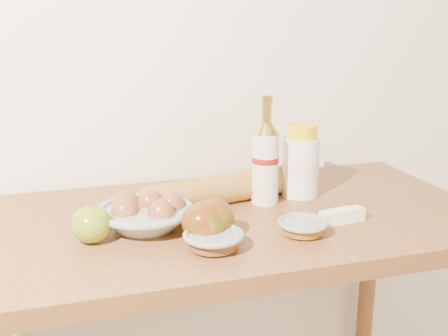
{
  "coord_description": "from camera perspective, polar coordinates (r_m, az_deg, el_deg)",
  "views": [
    {
      "loc": [
        -0.33,
        0.05,
        1.35
      ],
      "look_at": [
        0.0,
        1.15,
        1.02
      ],
      "focal_mm": 45.0,
      "sensor_mm": 36.0,
      "label": 1
    }
  ],
  "objects": [
    {
      "name": "table",
      "position": [
        1.3,
        -0.39,
        -9.99
      ],
      "size": [
        1.2,
        0.6,
        0.9
      ],
      "color": "brown",
      "rests_on": "ground"
    },
    {
      "name": "cream_bottle",
      "position": [
        1.38,
        7.78,
        0.5
      ],
      "size": [
        0.12,
        0.12,
        0.18
      ],
      "rotation": [
        0.0,
        0.0,
        0.42
      ],
      "color": "white",
      "rests_on": "table"
    },
    {
      "name": "apple_redgreen_right",
      "position": [
        1.13,
        -1.08,
        -5.11
      ],
      "size": [
        0.11,
        0.11,
        0.08
      ],
      "rotation": [
        0.0,
        0.0,
        0.32
      ],
      "color": "maroon",
      "rests_on": "table"
    },
    {
      "name": "apple_extra",
      "position": [
        1.11,
        -2.12,
        -5.48
      ],
      "size": [
        0.11,
        0.11,
        0.08
      ],
      "rotation": [
        0.0,
        0.0,
        0.32
      ],
      "color": "maroon",
      "rests_on": "table"
    },
    {
      "name": "syrup_bowl",
      "position": [
        1.16,
        7.99,
        -5.95
      ],
      "size": [
        0.11,
        0.11,
        0.03
      ],
      "rotation": [
        0.0,
        0.0,
        -0.09
      ],
      "color": "gray",
      "rests_on": "table"
    },
    {
      "name": "butter_stick",
      "position": [
        1.24,
        11.9,
        -4.79
      ],
      "size": [
        0.11,
        0.04,
        0.03
      ],
      "rotation": [
        0.0,
        0.0,
        0.14
      ],
      "color": "#FEFBC5",
      "rests_on": "table"
    },
    {
      "name": "bourbon_bottle",
      "position": [
        1.31,
        4.23,
        0.78
      ],
      "size": [
        0.07,
        0.07,
        0.26
      ],
      "rotation": [
        0.0,
        0.0,
        0.16
      ],
      "color": "beige",
      "rests_on": "table"
    },
    {
      "name": "apple_yellowgreen",
      "position": [
        1.14,
        -13.34,
        -5.59
      ],
      "size": [
        0.09,
        0.09,
        0.07
      ],
      "rotation": [
        0.0,
        0.0,
        0.06
      ],
      "color": "olive",
      "rests_on": "table"
    },
    {
      "name": "apple_redgreen_front",
      "position": [
        1.11,
        -1.83,
        -5.94
      ],
      "size": [
        0.09,
        0.09,
        0.07
      ],
      "rotation": [
        0.0,
        0.0,
        0.21
      ],
      "color": "maroon",
      "rests_on": "table"
    },
    {
      "name": "egg_bowl",
      "position": [
        1.2,
        -7.94,
        -4.65
      ],
      "size": [
        0.27,
        0.27,
        0.07
      ],
      "rotation": [
        0.0,
        0.0,
        -0.42
      ],
      "color": "gray",
      "rests_on": "table"
    },
    {
      "name": "sugar_bowl",
      "position": [
        1.09,
        -1.07,
        -7.33
      ],
      "size": [
        0.15,
        0.15,
        0.03
      ],
      "rotation": [
        0.0,
        0.0,
        -0.3
      ],
      "color": "gray",
      "rests_on": "table"
    },
    {
      "name": "baguette",
      "position": [
        1.32,
        -0.24,
        -2.19
      ],
      "size": [
        0.42,
        0.15,
        0.07
      ],
      "rotation": [
        0.0,
        0.0,
        0.21
      ],
      "color": "#B98638",
      "rests_on": "table"
    },
    {
      "name": "back_wall",
      "position": [
        1.49,
        -4.14,
        14.08
      ],
      "size": [
        3.5,
        0.02,
        2.6
      ],
      "primitive_type": "cube",
      "color": "white",
      "rests_on": "ground"
    }
  ]
}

